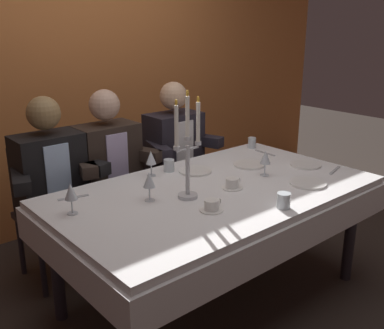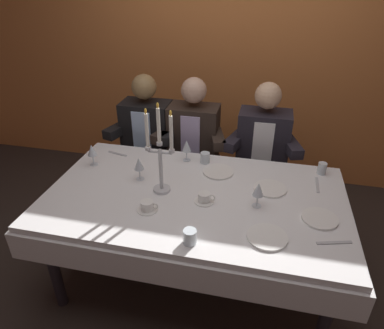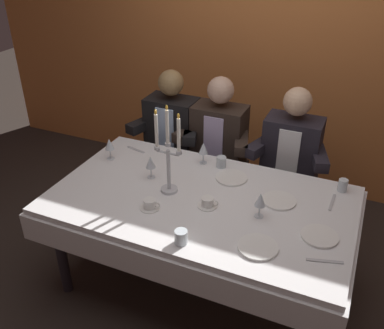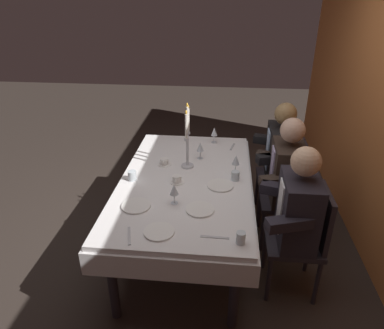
% 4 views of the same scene
% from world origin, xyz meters
% --- Properties ---
extents(ground_plane, '(12.00, 12.00, 0.00)m').
position_xyz_m(ground_plane, '(0.00, 0.00, 0.00)').
color(ground_plane, '#322924').
extents(back_wall, '(6.00, 0.12, 2.70)m').
position_xyz_m(back_wall, '(0.00, 1.66, 1.35)').
color(back_wall, '#D5783B').
rests_on(back_wall, ground_plane).
extents(dining_table, '(1.94, 1.14, 0.74)m').
position_xyz_m(dining_table, '(0.00, 0.00, 0.62)').
color(dining_table, white).
rests_on(dining_table, ground_plane).
extents(candelabra, '(0.19, 0.11, 0.60)m').
position_xyz_m(candelabra, '(-0.22, -0.01, 0.99)').
color(candelabra, silver).
rests_on(candelabra, dining_table).
extents(dinner_plate_0, '(0.22, 0.22, 0.01)m').
position_xyz_m(dinner_plate_0, '(0.47, -0.32, 0.75)').
color(dinner_plate_0, white).
rests_on(dinner_plate_0, dining_table).
extents(dinner_plate_1, '(0.22, 0.22, 0.01)m').
position_xyz_m(dinner_plate_1, '(0.10, 0.30, 0.75)').
color(dinner_plate_1, white).
rests_on(dinner_plate_1, dining_table).
extents(dinner_plate_2, '(0.21, 0.21, 0.01)m').
position_xyz_m(dinner_plate_2, '(0.76, -0.09, 0.75)').
color(dinner_plate_2, white).
rests_on(dinner_plate_2, dining_table).
extents(dinner_plate_3, '(0.21, 0.21, 0.01)m').
position_xyz_m(dinner_plate_3, '(0.47, 0.16, 0.75)').
color(dinner_plate_3, white).
rests_on(dinner_plate_3, dining_table).
extents(wine_glass_0, '(0.07, 0.07, 0.16)m').
position_xyz_m(wine_glass_0, '(-0.40, 0.09, 0.85)').
color(wine_glass_0, silver).
rests_on(wine_glass_0, dining_table).
extents(wine_glass_1, '(0.07, 0.07, 0.16)m').
position_xyz_m(wine_glass_1, '(-0.81, 0.21, 0.85)').
color(wine_glass_1, silver).
rests_on(wine_glass_1, dining_table).
extents(wine_glass_2, '(0.07, 0.07, 0.16)m').
position_xyz_m(wine_glass_2, '(-0.16, 0.42, 0.85)').
color(wine_glass_2, silver).
rests_on(wine_glass_2, dining_table).
extents(wine_glass_3, '(0.07, 0.07, 0.16)m').
position_xyz_m(wine_glass_3, '(0.39, -0.04, 0.86)').
color(wine_glass_3, silver).
rests_on(wine_glass_3, dining_table).
extents(water_tumbler_0, '(0.06, 0.06, 0.08)m').
position_xyz_m(water_tumbler_0, '(0.81, 0.45, 0.78)').
color(water_tumbler_0, silver).
rests_on(water_tumbler_0, dining_table).
extents(water_tumbler_1, '(0.07, 0.07, 0.08)m').
position_xyz_m(water_tumbler_1, '(0.07, -0.45, 0.78)').
color(water_tumbler_1, silver).
rests_on(water_tumbler_1, dining_table).
extents(water_tumbler_2, '(0.07, 0.07, 0.08)m').
position_xyz_m(water_tumbler_2, '(-0.02, 0.42, 0.78)').
color(water_tumbler_2, silver).
rests_on(water_tumbler_2, dining_table).
extents(coffee_cup_0, '(0.13, 0.12, 0.06)m').
position_xyz_m(coffee_cup_0, '(0.08, -0.07, 0.77)').
color(coffee_cup_0, white).
rests_on(coffee_cup_0, dining_table).
extents(coffee_cup_1, '(0.13, 0.12, 0.06)m').
position_xyz_m(coffee_cup_1, '(-0.24, -0.23, 0.77)').
color(coffee_cup_1, white).
rests_on(coffee_cup_1, dining_table).
extents(knife_0, '(0.19, 0.07, 0.01)m').
position_xyz_m(knife_0, '(0.81, -0.28, 0.74)').
color(knife_0, '#B7B7BC').
rests_on(knife_0, dining_table).
extents(knife_1, '(0.02, 0.19, 0.01)m').
position_xyz_m(knife_1, '(0.77, 0.28, 0.74)').
color(knife_1, '#B7B7BC').
rests_on(knife_1, dining_table).
extents(fork_2, '(0.17, 0.06, 0.01)m').
position_xyz_m(fork_2, '(-0.71, 0.40, 0.74)').
color(fork_2, '#B7B7BC').
rests_on(fork_2, dining_table).
extents(seated_diner_0, '(0.63, 0.48, 1.24)m').
position_xyz_m(seated_diner_0, '(-0.63, 0.89, 0.74)').
color(seated_diner_0, '#262128').
rests_on(seated_diner_0, ground_plane).
extents(seated_diner_1, '(0.63, 0.48, 1.24)m').
position_xyz_m(seated_diner_1, '(-0.20, 0.89, 0.74)').
color(seated_diner_1, '#262128').
rests_on(seated_diner_1, ground_plane).
extents(seated_diner_2, '(0.63, 0.48, 1.24)m').
position_xyz_m(seated_diner_2, '(0.39, 0.89, 0.74)').
color(seated_diner_2, '#262128').
rests_on(seated_diner_2, ground_plane).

